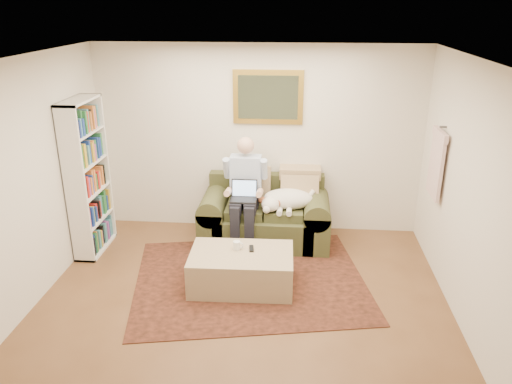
# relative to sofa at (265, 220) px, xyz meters

# --- Properties ---
(room_shell) EXTENTS (4.51, 5.00, 2.61)m
(room_shell) POSITION_rel_sofa_xyz_m (-0.14, -1.67, 1.00)
(room_shell) COLOR brown
(room_shell) RESTS_ON ground
(rug) EXTENTS (3.03, 2.60, 0.01)m
(rug) POSITION_rel_sofa_xyz_m (-0.10, -1.06, -0.29)
(rug) COLOR black
(rug) RESTS_ON room_shell
(sofa) EXTENTS (1.73, 0.88, 1.04)m
(sofa) POSITION_rel_sofa_xyz_m (0.00, 0.00, 0.00)
(sofa) COLOR #4A4D28
(sofa) RESTS_ON room_shell
(seated_man) EXTENTS (0.57, 0.81, 1.46)m
(seated_man) POSITION_rel_sofa_xyz_m (-0.26, -0.16, 0.43)
(seated_man) COLOR #8CA4D8
(seated_man) RESTS_ON sofa
(laptop) EXTENTS (0.34, 0.27, 0.24)m
(laptop) POSITION_rel_sofa_xyz_m (-0.26, -0.23, 0.46)
(laptop) COLOR black
(laptop) RESTS_ON seated_man
(sleeping_dog) EXTENTS (0.71, 0.45, 0.26)m
(sleeping_dog) POSITION_rel_sofa_xyz_m (0.31, -0.09, 0.36)
(sleeping_dog) COLOR white
(sleeping_dog) RESTS_ON sofa
(ottoman) EXTENTS (1.19, 0.77, 0.43)m
(ottoman) POSITION_rel_sofa_xyz_m (-0.18, -1.20, -0.09)
(ottoman) COLOR tan
(ottoman) RESTS_ON room_shell
(coffee_mug) EXTENTS (0.08, 0.08, 0.10)m
(coffee_mug) POSITION_rel_sofa_xyz_m (-0.25, -1.11, 0.18)
(coffee_mug) COLOR white
(coffee_mug) RESTS_ON ottoman
(tv_remote) EXTENTS (0.07, 0.15, 0.02)m
(tv_remote) POSITION_rel_sofa_xyz_m (-0.08, -1.10, 0.14)
(tv_remote) COLOR black
(tv_remote) RESTS_ON ottoman
(bookshelf) EXTENTS (0.28, 0.80, 2.00)m
(bookshelf) POSITION_rel_sofa_xyz_m (-2.24, -0.43, 0.70)
(bookshelf) COLOR white
(bookshelf) RESTS_ON room_shell
(wall_mirror) EXTENTS (0.94, 0.04, 0.72)m
(wall_mirror) POSITION_rel_sofa_xyz_m (-0.00, 0.44, 1.60)
(wall_mirror) COLOR gold
(wall_mirror) RESTS_ON room_shell
(hanging_shirt) EXTENTS (0.06, 0.52, 0.90)m
(hanging_shirt) POSITION_rel_sofa_xyz_m (2.05, -0.43, 1.05)
(hanging_shirt) COLOR beige
(hanging_shirt) RESTS_ON room_shell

